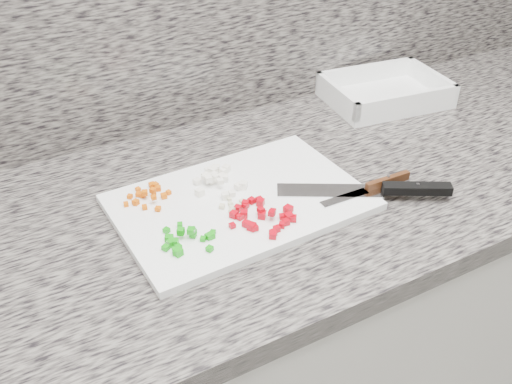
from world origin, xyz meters
TOP-DOWN VIEW (x-y plane):
  - cabinet at (0.00, 1.44)m, footprint 3.92×0.62m
  - countertop at (0.00, 1.44)m, footprint 3.96×0.64m
  - cutting_board at (-0.06, 1.41)m, footprint 0.43×0.30m
  - carrot_pile at (-0.20, 1.49)m, footprint 0.09×0.08m
  - onion_pile at (-0.08, 1.48)m, footprint 0.09×0.10m
  - green_pepper_pile at (-0.19, 1.35)m, footprint 0.09×0.09m
  - red_pepper_pile at (-0.06, 1.34)m, footprint 0.11×0.11m
  - garlic_pile at (-0.09, 1.39)m, footprint 0.05×0.04m
  - chef_knife at (0.17, 1.30)m, footprint 0.28×0.18m
  - paring_knife at (0.16, 1.32)m, footprint 0.19×0.02m
  - tray at (0.43, 1.62)m, footprint 0.29×0.22m

SIDE VIEW (x-z plane):
  - cabinet at x=0.00m, z-range 0.00..0.86m
  - countertop at x=0.00m, z-range 0.86..0.90m
  - cutting_board at x=-0.06m, z-range 0.90..0.91m
  - garlic_pile at x=-0.09m, z-range 0.91..0.92m
  - tray at x=0.43m, z-range 0.89..0.95m
  - chef_knife at x=0.17m, z-range 0.91..0.93m
  - carrot_pile at x=-0.20m, z-range 0.91..0.93m
  - red_pepper_pile at x=-0.06m, z-range 0.91..0.93m
  - green_pepper_pile at x=-0.19m, z-range 0.91..0.93m
  - paring_knife at x=0.16m, z-range 0.91..0.93m
  - onion_pile at x=-0.08m, z-range 0.91..0.93m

